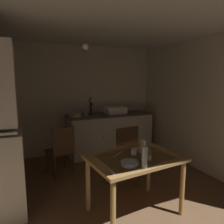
# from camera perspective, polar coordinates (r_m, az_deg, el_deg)

# --- Properties ---
(ground_plane) EXTENTS (4.77, 4.77, 0.00)m
(ground_plane) POSITION_cam_1_polar(r_m,az_deg,el_deg) (3.34, -3.16, -20.38)
(ground_plane) COLOR brown
(wall_back) EXTENTS (3.87, 0.10, 2.35)m
(wall_back) POSITION_cam_1_polar(r_m,az_deg,el_deg) (4.69, -11.03, 3.14)
(wall_back) COLOR beige
(wall_back) RESTS_ON ground
(wall_right) EXTENTS (0.10, 3.64, 2.35)m
(wall_right) POSITION_cam_1_polar(r_m,az_deg,el_deg) (4.04, 23.39, 1.65)
(wall_right) COLOR beige
(wall_right) RESTS_ON ground
(ceiling_slab) EXTENTS (3.87, 3.64, 0.10)m
(ceiling_slab) POSITION_cam_1_polar(r_m,az_deg,el_deg) (3.02, -3.59, 23.62)
(ceiling_slab) COLOR silver
(counter_cabinet) EXTENTS (1.86, 0.64, 0.88)m
(counter_cabinet) POSITION_cam_1_polar(r_m,az_deg,el_deg) (4.70, -0.60, -5.81)
(counter_cabinet) COLOR beige
(counter_cabinet) RESTS_ON ground
(sink_basin) EXTENTS (0.44, 0.34, 0.15)m
(sink_basin) POSITION_cam_1_polar(r_m,az_deg,el_deg) (4.65, 0.82, 0.51)
(sink_basin) COLOR white
(sink_basin) RESTS_ON counter_cabinet
(hand_pump) EXTENTS (0.05, 0.27, 0.39)m
(hand_pump) POSITION_cam_1_polar(r_m,az_deg,el_deg) (4.48, -5.75, 1.33)
(hand_pump) COLOR #232328
(hand_pump) RESTS_ON counter_cabinet
(mixing_bowl_counter) EXTENTS (0.24, 0.24, 0.09)m
(mixing_bowl_counter) POSITION_cam_1_polar(r_m,az_deg,el_deg) (4.31, -10.12, -0.76)
(mixing_bowl_counter) COLOR beige
(mixing_bowl_counter) RESTS_ON counter_cabinet
(stoneware_crock) EXTENTS (0.11, 0.11, 0.11)m
(stoneware_crock) POSITION_cam_1_polar(r_m,az_deg,el_deg) (4.46, -7.18, -0.20)
(stoneware_crock) COLOR beige
(stoneware_crock) RESTS_ON counter_cabinet
(dining_table) EXTENTS (1.14, 0.86, 0.73)m
(dining_table) POSITION_cam_1_polar(r_m,az_deg,el_deg) (2.60, 6.22, -13.99)
(dining_table) COLOR #9E7740
(dining_table) RESTS_ON ground
(chair_far_side) EXTENTS (0.46, 0.46, 0.96)m
(chair_far_side) POSITION_cam_1_polar(r_m,az_deg,el_deg) (3.20, 2.94, -11.97)
(chair_far_side) COLOR #4C3722
(chair_far_side) RESTS_ON ground
(chair_by_counter) EXTENTS (0.49, 0.49, 0.86)m
(chair_by_counter) POSITION_cam_1_polar(r_m,az_deg,el_deg) (3.72, -13.68, -9.91)
(chair_by_counter) COLOR #4C3626
(chair_by_counter) RESTS_ON ground
(serving_bowl_wide) EXTENTS (0.20, 0.20, 0.03)m
(serving_bowl_wide) POSITION_cam_1_polar(r_m,az_deg,el_deg) (2.74, 8.58, -10.24)
(serving_bowl_wide) COLOR tan
(serving_bowl_wide) RESTS_ON dining_table
(soup_bowl_small) EXTENTS (0.19, 0.19, 0.04)m
(soup_bowl_small) POSITION_cam_1_polar(r_m,az_deg,el_deg) (2.31, 4.84, -13.75)
(soup_bowl_small) COLOR #9EB2C6
(soup_bowl_small) RESTS_ON dining_table
(mug_tall) EXTENTS (0.08, 0.08, 0.06)m
(mug_tall) POSITION_cam_1_polar(r_m,az_deg,el_deg) (2.47, 9.80, -12.08)
(mug_tall) COLOR beige
(mug_tall) RESTS_ON dining_table
(mug_dark) EXTENTS (0.09, 0.09, 0.08)m
(mug_dark) POSITION_cam_1_polar(r_m,az_deg,el_deg) (2.96, 8.54, -8.34)
(mug_dark) COLOR beige
(mug_dark) RESTS_ON dining_table
(teacup_mint) EXTENTS (0.07, 0.07, 0.07)m
(teacup_mint) POSITION_cam_1_polar(r_m,az_deg,el_deg) (2.62, 5.99, -10.61)
(teacup_mint) COLOR white
(teacup_mint) RESTS_ON dining_table
(glass_bottle) EXTENTS (0.06, 0.06, 0.29)m
(glass_bottle) POSITION_cam_1_polar(r_m,az_deg,el_deg) (2.24, 8.90, -11.87)
(glass_bottle) COLOR #B7BCC1
(glass_bottle) RESTS_ON dining_table
(table_knife) EXTENTS (0.17, 0.15, 0.00)m
(table_knife) POSITION_cam_1_polar(r_m,az_deg,el_deg) (2.62, 1.73, -11.32)
(table_knife) COLOR silver
(table_knife) RESTS_ON dining_table
(teaspoon_near_bowl) EXTENTS (0.04, 0.13, 0.00)m
(teaspoon_near_bowl) POSITION_cam_1_polar(r_m,az_deg,el_deg) (2.15, 0.08, -16.02)
(teaspoon_near_bowl) COLOR beige
(teaspoon_near_bowl) RESTS_ON dining_table
(pendant_bulb) EXTENTS (0.08, 0.08, 0.08)m
(pendant_bulb) POSITION_cam_1_polar(r_m,az_deg,el_deg) (2.80, -7.23, 17.23)
(pendant_bulb) COLOR #F9EFCC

